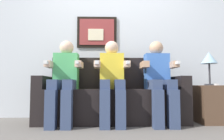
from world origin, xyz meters
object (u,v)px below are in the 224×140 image
object	(u,v)px
couch	(112,99)
table_lamp	(209,59)
person_in_middle	(112,77)
person_on_left	(64,77)
spare_remote_on_table	(215,85)
side_table_right	(212,104)
person_on_right	(159,77)

from	to	relation	value
couch	table_lamp	world-z (taller)	table_lamp
couch	person_in_middle	xyz separation A→B (m)	(-0.00, -0.17, 0.29)
person_on_left	table_lamp	distance (m)	1.98
table_lamp	person_on_left	bearing A→B (deg)	-177.06
spare_remote_on_table	side_table_right	bearing A→B (deg)	145.72
person_in_middle	side_table_right	bearing A→B (deg)	2.62
person_on_left	table_lamp	xyz separation A→B (m)	(1.96, 0.10, 0.25)
side_table_right	spare_remote_on_table	size ratio (longest dim) A/B	3.85
person_in_middle	table_lamp	size ratio (longest dim) A/B	2.41
couch	side_table_right	world-z (taller)	couch
person_in_middle	person_on_right	size ratio (longest dim) A/B	1.00
person_on_left	side_table_right	size ratio (longest dim) A/B	2.22
person_in_middle	spare_remote_on_table	size ratio (longest dim) A/B	8.54
person_in_middle	person_on_right	distance (m)	0.62
person_on_right	table_lamp	distance (m)	0.78
couch	table_lamp	size ratio (longest dim) A/B	4.31
side_table_right	table_lamp	distance (m)	0.61
person_on_right	side_table_right	bearing A→B (deg)	4.82
table_lamp	person_on_right	bearing A→B (deg)	-172.13
couch	person_on_left	xyz separation A→B (m)	(-0.62, -0.17, 0.29)
couch	person_on_left	world-z (taller)	person_on_left
spare_remote_on_table	couch	bearing A→B (deg)	174.48
person_in_middle	spare_remote_on_table	bearing A→B (deg)	1.42
side_table_right	spare_remote_on_table	xyz separation A→B (m)	(0.04, -0.03, 0.26)
person_on_right	table_lamp	xyz separation A→B (m)	(0.73, 0.10, 0.25)
person_on_left	person_on_right	world-z (taller)	same
person_in_middle	person_on_left	bearing A→B (deg)	180.00
person_in_middle	couch	bearing A→B (deg)	89.98
table_lamp	spare_remote_on_table	xyz separation A→B (m)	(0.04, -0.07, -0.35)
person_on_right	person_in_middle	bearing A→B (deg)	-179.96
person_in_middle	table_lamp	distance (m)	1.37
person_on_left	table_lamp	size ratio (longest dim) A/B	2.41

